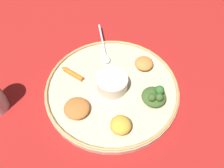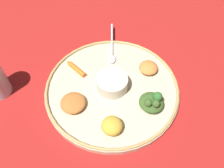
{
  "view_description": "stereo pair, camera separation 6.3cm",
  "coord_description": "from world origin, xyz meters",
  "px_view_note": "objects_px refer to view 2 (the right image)",
  "views": [
    {
      "loc": [
        0.37,
        -0.03,
        0.53
      ],
      "look_at": [
        0.0,
        0.0,
        0.03
      ],
      "focal_mm": 36.69,
      "sensor_mm": 36.0,
      "label": 1
    },
    {
      "loc": [
        0.37,
        0.03,
        0.53
      ],
      "look_at": [
        0.0,
        0.0,
        0.03
      ],
      "focal_mm": 36.69,
      "sensor_mm": 36.0,
      "label": 2
    }
  ],
  "objects_px": {
    "center_bowl": "(112,83)",
    "spoon": "(112,49)",
    "greens_pile": "(152,102)",
    "carrot_near_spoon": "(76,68)"
  },
  "relations": [
    {
      "from": "center_bowl",
      "to": "carrot_near_spoon",
      "type": "bearing_deg",
      "value": -116.27
    },
    {
      "from": "center_bowl",
      "to": "greens_pile",
      "type": "bearing_deg",
      "value": 64.23
    },
    {
      "from": "center_bowl",
      "to": "greens_pile",
      "type": "distance_m",
      "value": 0.12
    },
    {
      "from": "spoon",
      "to": "carrot_near_spoon",
      "type": "distance_m",
      "value": 0.14
    },
    {
      "from": "center_bowl",
      "to": "carrot_near_spoon",
      "type": "distance_m",
      "value": 0.12
    },
    {
      "from": "carrot_near_spoon",
      "to": "center_bowl",
      "type": "bearing_deg",
      "value": 63.73
    },
    {
      "from": "center_bowl",
      "to": "spoon",
      "type": "xyz_separation_m",
      "value": [
        -0.15,
        -0.01,
        -0.02
      ]
    },
    {
      "from": "center_bowl",
      "to": "greens_pile",
      "type": "height_order",
      "value": "greens_pile"
    },
    {
      "from": "center_bowl",
      "to": "greens_pile",
      "type": "xyz_separation_m",
      "value": [
        0.05,
        0.11,
        -0.0
      ]
    },
    {
      "from": "center_bowl",
      "to": "spoon",
      "type": "bearing_deg",
      "value": -175.53
    }
  ]
}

